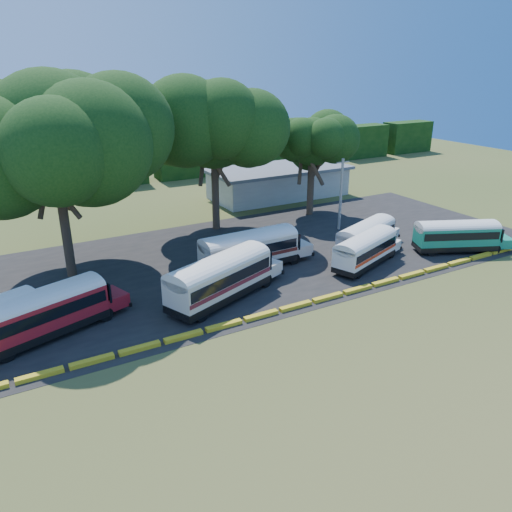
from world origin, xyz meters
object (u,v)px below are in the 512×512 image
tree_west (52,135)px  bus_teal (458,234)px  bus_white_red (366,248)px  bus_cream_west (222,276)px  bus_red (45,310)px

tree_west → bus_teal: bearing=-20.1°
bus_white_red → bus_cream_west: bearing=159.5°
bus_teal → tree_west: size_ratio=0.56×
bus_cream_west → bus_white_red: 14.36m
bus_red → bus_white_red: bearing=-20.6°
bus_red → bus_teal: size_ratio=1.11×
bus_cream_west → bus_white_red: bearing=-22.0°
bus_white_red → tree_west: bearing=135.2°
bus_red → tree_west: (3.34, 9.85, 10.04)m
bus_teal → bus_white_red: bearing=-164.6°
bus_red → bus_cream_west: size_ratio=0.93×
bus_teal → tree_west: (-33.78, 12.36, 10.21)m
tree_west → bus_white_red: bearing=-24.6°
bus_teal → tree_west: tree_west is taller
bus_cream_west → bus_white_red: (14.35, -0.07, -0.37)m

